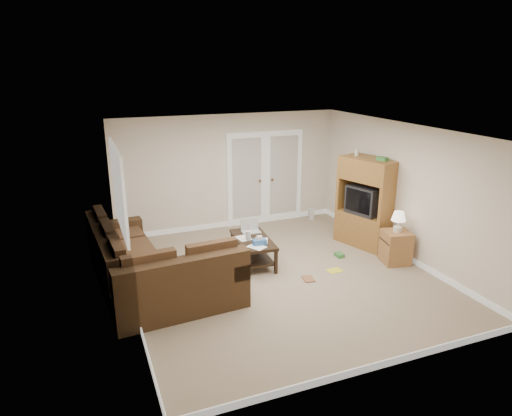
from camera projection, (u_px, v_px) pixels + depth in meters
name	position (u px, v px, depth m)	size (l,w,h in m)	color
floor	(280.00, 276.00, 7.90)	(5.50, 5.50, 0.00)	gray
ceiling	(282.00, 131.00, 7.14)	(5.00, 5.50, 0.02)	silver
wall_left	(125.00, 226.00, 6.64)	(0.02, 5.50, 2.50)	silver
wall_right	(405.00, 192.00, 8.39)	(0.02, 5.50, 2.50)	silver
wall_back	(229.00, 172.00, 9.96)	(5.00, 0.02, 2.50)	silver
wall_front	(384.00, 276.00, 5.08)	(5.00, 0.02, 2.50)	silver
baseboards	(280.00, 273.00, 7.88)	(5.00, 5.50, 0.10)	silver
french_doors	(265.00, 178.00, 10.29)	(1.80, 0.05, 2.13)	silver
window_left	(119.00, 189.00, 7.45)	(0.05, 1.92, 1.42)	silver
sectional_sofa	(148.00, 270.00, 7.27)	(2.22, 3.05, 0.92)	#3E2A18
coffee_table	(253.00, 249.00, 8.35)	(0.68, 1.22, 0.80)	black
tv_armoire	(367.00, 202.00, 9.03)	(0.92, 1.24, 1.90)	olive
side_cabinet	(396.00, 244.00, 8.32)	(0.55, 0.55, 0.99)	#9C6939
space_heater	(311.00, 214.00, 10.70)	(0.11, 0.09, 0.27)	silver
floor_magazine	(335.00, 270.00, 8.09)	(0.26, 0.20, 0.01)	yellow
floor_greenbox	(339.00, 255.00, 8.66)	(0.14, 0.18, 0.07)	#397D38
floor_book	(303.00, 279.00, 7.74)	(0.18, 0.25, 0.02)	brown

